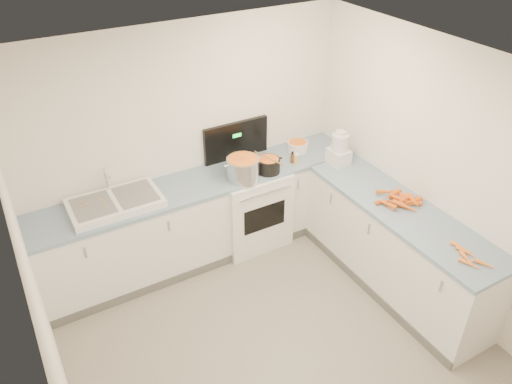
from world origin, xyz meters
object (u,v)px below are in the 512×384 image
extract_bottle (292,158)px  food_processor (339,150)px  mixing_bowl (298,146)px  stove (249,204)px  spice_jar (296,159)px  black_pot (268,166)px  steel_pot (243,169)px  sink (115,203)px

extract_bottle → food_processor: bearing=-31.9°
mixing_bowl → extract_bottle: 0.29m
stove → spice_jar: stove is taller
mixing_bowl → spice_jar: (-0.17, -0.23, -0.01)m
black_pot → mixing_bowl: (0.53, 0.24, -0.01)m
steel_pot → black_pot: steel_pot is taller
spice_jar → stove: bearing=163.0°
steel_pot → spice_jar: bearing=-0.7°
stove → mixing_bowl: bearing=6.6°
stove → sink: stove is taller
stove → spice_jar: bearing=-17.0°
sink → steel_pot: size_ratio=2.50×
steel_pot → mixing_bowl: 0.86m
sink → extract_bottle: (1.92, -0.14, 0.02)m
stove → black_pot: size_ratio=5.55×
sink → spice_jar: sink is taller
mixing_bowl → spice_jar: size_ratio=2.45×
black_pot → steel_pot: bearing=176.7°
mixing_bowl → extract_bottle: (-0.20, -0.20, 0.00)m
black_pot → food_processor: (0.75, -0.22, 0.10)m
steel_pot → food_processor: (1.05, -0.24, 0.06)m
stove → mixing_bowl: size_ratio=5.72×
black_pot → extract_bottle: (0.33, 0.04, -0.01)m
mixing_bowl → stove: bearing=-173.4°
spice_jar → food_processor: (0.39, -0.23, 0.12)m
steel_pot → extract_bottle: steel_pot is taller
mixing_bowl → spice_jar: mixing_bowl is taller
black_pot → sink: bearing=173.6°
spice_jar → steel_pot: bearing=179.3°
stove → food_processor: bearing=-23.3°
stove → mixing_bowl: stove is taller
stove → steel_pot: bearing=-136.2°
black_pot → extract_bottle: size_ratio=2.20×
mixing_bowl → black_pot: bearing=-155.6°
spice_jar → mixing_bowl: bearing=53.3°
sink → mixing_bowl: 2.13m
stove → extract_bottle: stove is taller
steel_pot → food_processor: bearing=-12.9°
black_pot → food_processor: food_processor is taller
stove → food_processor: (0.89, -0.39, 0.63)m
sink → spice_jar: (1.95, -0.17, 0.01)m
sink → steel_pot: bearing=-7.1°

